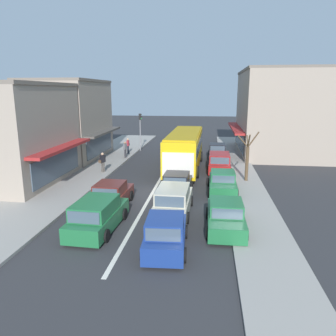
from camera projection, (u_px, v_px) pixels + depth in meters
The scene contains 22 objects.
ground_plane at pixel (151, 195), 21.47m from camera, with size 140.00×140.00×0.00m, color #2D2D30.
lane_centre_line at pixel (160, 179), 25.33m from camera, with size 0.20×28.00×0.01m, color silver.
sidewalk_left at pixel (85, 170), 28.07m from camera, with size 5.20×44.00×0.14m, color gray.
kerb_right at pixel (240, 174), 26.50m from camera, with size 2.80×44.00×0.12m, color gray.
shopfront_corner_near at pixel (15, 134), 23.50m from camera, with size 7.12×9.03×7.24m.
shopfront_mid_block at pixel (69, 120), 32.38m from camera, with size 7.23×9.12×7.72m.
building_right_far at pixel (284, 113), 34.81m from camera, with size 10.01×12.41×8.83m.
city_bus at pixel (185, 148), 28.22m from camera, with size 2.88×10.90×3.23m.
wagon_behind_bus_mid at pixel (97, 215), 15.88m from camera, with size 2.09×4.58×1.58m.
wagon_queue_far_back at pixel (173, 201), 17.95m from camera, with size 2.01×4.54×1.58m.
sedan_behind_bus_near at pixel (111, 196), 19.07m from camera, with size 1.96×4.23×1.47m.
sedan_adjacent_lane_trail at pixel (177, 185), 21.30m from camera, with size 1.98×4.24×1.47m.
hatchback_queue_gap_filler at pixel (166, 234), 13.88m from camera, with size 1.95×3.77×1.54m.
parked_sedan_kerb_front at pixel (226, 216), 15.99m from camera, with size 1.92×4.21×1.47m.
parked_sedan_kerb_second at pixel (222, 183), 21.85m from camera, with size 1.90×4.20×1.47m.
parked_wagon_kerb_third at pixel (219, 163), 27.60m from camera, with size 1.97×4.52×1.58m.
parked_hatchback_kerb_rear at pixel (217, 152), 32.80m from camera, with size 1.82×3.70×1.54m.
traffic_light_downstreet at pixel (140, 126), 36.77m from camera, with size 0.33×0.24×4.20m.
street_tree_right at pixel (247, 159), 24.10m from camera, with size 1.58×1.74×3.79m.
pedestrian_with_handbag_near at pixel (103, 161), 26.67m from camera, with size 0.49×0.61×1.63m.
pedestrian_browsing_midblock at pixel (125, 149), 32.46m from camera, with size 0.33×0.54×1.63m.
pedestrian_far_walker at pixel (128, 145), 34.78m from camera, with size 0.25×0.65×1.63m.
Camera 1 is at (3.63, -20.20, 6.62)m, focal length 35.00 mm.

